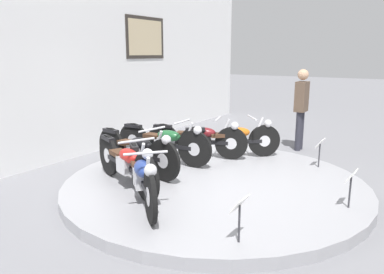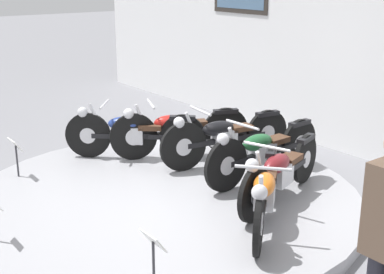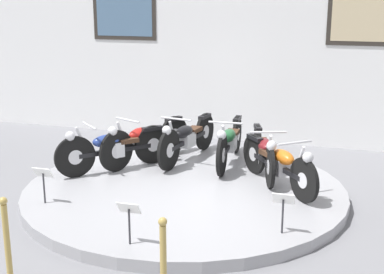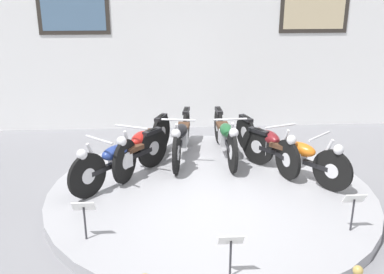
{
  "view_description": "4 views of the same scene",
  "coord_description": "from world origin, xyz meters",
  "px_view_note": "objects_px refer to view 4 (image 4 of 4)",
  "views": [
    {
      "loc": [
        -4.93,
        -2.76,
        2.12
      ],
      "look_at": [
        -0.15,
        0.32,
        0.84
      ],
      "focal_mm": 35.0,
      "sensor_mm": 36.0,
      "label": 1
    },
    {
      "loc": [
        4.94,
        -3.34,
        2.7
      ],
      "look_at": [
        0.27,
        0.21,
        0.89
      ],
      "focal_mm": 50.0,
      "sensor_mm": 36.0,
      "label": 2
    },
    {
      "loc": [
        2.32,
        -7.08,
        2.86
      ],
      "look_at": [
        0.12,
        -0.02,
        0.92
      ],
      "focal_mm": 50.0,
      "sensor_mm": 36.0,
      "label": 3
    },
    {
      "loc": [
        -0.63,
        -5.87,
        3.1
      ],
      "look_at": [
        -0.26,
        0.15,
        0.92
      ],
      "focal_mm": 42.0,
      "sensor_mm": 36.0,
      "label": 4
    }
  ],
  "objects_px": {
    "motorcycle_orange": "(295,154)",
    "info_placard_front_right": "(354,204)",
    "motorcycle_blue": "(120,158)",
    "motorcycle_maroon": "(266,142)",
    "info_placard_front_centre": "(231,246)",
    "motorcycle_black": "(182,135)",
    "motorcycle_red": "(143,143)",
    "info_placard_front_left": "(84,211)",
    "motorcycle_green": "(225,135)"
  },
  "relations": [
    {
      "from": "motorcycle_orange",
      "to": "info_placard_front_right",
      "type": "height_order",
      "value": "motorcycle_orange"
    },
    {
      "from": "motorcycle_blue",
      "to": "motorcycle_maroon",
      "type": "bearing_deg",
      "value": 13.55
    },
    {
      "from": "motorcycle_blue",
      "to": "info_placard_front_right",
      "type": "height_order",
      "value": "motorcycle_blue"
    },
    {
      "from": "motorcycle_maroon",
      "to": "info_placard_front_centre",
      "type": "distance_m",
      "value": 3.09
    },
    {
      "from": "motorcycle_black",
      "to": "info_placard_front_centre",
      "type": "relative_size",
      "value": 3.91
    },
    {
      "from": "motorcycle_maroon",
      "to": "motorcycle_orange",
      "type": "bearing_deg",
      "value": -60.27
    },
    {
      "from": "motorcycle_red",
      "to": "info_placard_front_right",
      "type": "bearing_deg",
      "value": -39.25
    },
    {
      "from": "motorcycle_orange",
      "to": "info_placard_front_left",
      "type": "distance_m",
      "value": 3.32
    },
    {
      "from": "motorcycle_orange",
      "to": "info_placard_front_left",
      "type": "xyz_separation_m",
      "value": [
        -2.93,
        -1.56,
        -0.01
      ]
    },
    {
      "from": "motorcycle_red",
      "to": "info_placard_front_left",
      "type": "xyz_separation_m",
      "value": [
        -0.6,
        -2.13,
        -0.03
      ]
    },
    {
      "from": "motorcycle_orange",
      "to": "motorcycle_red",
      "type": "bearing_deg",
      "value": 166.33
    },
    {
      "from": "motorcycle_orange",
      "to": "info_placard_front_centre",
      "type": "distance_m",
      "value": 2.71
    },
    {
      "from": "motorcycle_orange",
      "to": "info_placard_front_centre",
      "type": "xyz_separation_m",
      "value": [
        -1.32,
        -2.37,
        -0.01
      ]
    },
    {
      "from": "info_placard_front_left",
      "to": "motorcycle_black",
      "type": "bearing_deg",
      "value": 63.55
    },
    {
      "from": "motorcycle_black",
      "to": "info_placard_front_left",
      "type": "height_order",
      "value": "motorcycle_black"
    },
    {
      "from": "motorcycle_red",
      "to": "motorcycle_maroon",
      "type": "distance_m",
      "value": 2.01
    },
    {
      "from": "motorcycle_green",
      "to": "info_placard_front_centre",
      "type": "bearing_deg",
      "value": -96.48
    },
    {
      "from": "motorcycle_orange",
      "to": "info_placard_front_centre",
      "type": "relative_size",
      "value": 3.0
    },
    {
      "from": "motorcycle_orange",
      "to": "info_placard_front_right",
      "type": "bearing_deg",
      "value": -79.91
    },
    {
      "from": "motorcycle_green",
      "to": "info_placard_front_centre",
      "type": "relative_size",
      "value": 3.93
    },
    {
      "from": "motorcycle_red",
      "to": "motorcycle_black",
      "type": "xyz_separation_m",
      "value": [
        0.63,
        0.34,
        0.0
      ]
    },
    {
      "from": "motorcycle_red",
      "to": "motorcycle_black",
      "type": "height_order",
      "value": "same"
    },
    {
      "from": "motorcycle_green",
      "to": "motorcycle_orange",
      "type": "xyz_separation_m",
      "value": [
        0.95,
        -0.9,
        -0.02
      ]
    },
    {
      "from": "motorcycle_blue",
      "to": "motorcycle_green",
      "type": "height_order",
      "value": "motorcycle_green"
    },
    {
      "from": "motorcycle_black",
      "to": "motorcycle_maroon",
      "type": "xyz_separation_m",
      "value": [
        1.38,
        -0.34,
        -0.02
      ]
    },
    {
      "from": "motorcycle_green",
      "to": "motorcycle_black",
      "type": "bearing_deg",
      "value": 179.92
    },
    {
      "from": "motorcycle_black",
      "to": "motorcycle_green",
      "type": "relative_size",
      "value": 1.0
    },
    {
      "from": "motorcycle_maroon",
      "to": "info_placard_front_left",
      "type": "relative_size",
      "value": 3.68
    },
    {
      "from": "info_placard_front_centre",
      "to": "info_placard_front_right",
      "type": "xyz_separation_m",
      "value": [
        1.6,
        0.8,
        0.0
      ]
    },
    {
      "from": "motorcycle_red",
      "to": "motorcycle_green",
      "type": "height_order",
      "value": "motorcycle_red"
    },
    {
      "from": "motorcycle_green",
      "to": "info_placard_front_left",
      "type": "relative_size",
      "value": 3.93
    },
    {
      "from": "motorcycle_red",
      "to": "info_placard_front_left",
      "type": "height_order",
      "value": "motorcycle_red"
    },
    {
      "from": "motorcycle_orange",
      "to": "info_placard_front_right",
      "type": "distance_m",
      "value": 1.59
    },
    {
      "from": "motorcycle_blue",
      "to": "info_placard_front_left",
      "type": "xyz_separation_m",
      "value": [
        -0.28,
        -1.57,
        -0.02
      ]
    },
    {
      "from": "motorcycle_orange",
      "to": "motorcycle_green",
      "type": "bearing_deg",
      "value": 136.59
    },
    {
      "from": "motorcycle_black",
      "to": "motorcycle_maroon",
      "type": "height_order",
      "value": "motorcycle_black"
    },
    {
      "from": "motorcycle_green",
      "to": "info_placard_front_right",
      "type": "relative_size",
      "value": 3.93
    },
    {
      "from": "motorcycle_black",
      "to": "info_placard_front_left",
      "type": "relative_size",
      "value": 3.91
    },
    {
      "from": "motorcycle_maroon",
      "to": "info_placard_front_left",
      "type": "bearing_deg",
      "value": -140.78
    },
    {
      "from": "motorcycle_red",
      "to": "motorcycle_orange",
      "type": "xyz_separation_m",
      "value": [
        2.33,
        -0.57,
        -0.02
      ]
    },
    {
      "from": "motorcycle_maroon",
      "to": "motorcycle_blue",
      "type": "bearing_deg",
      "value": -166.45
    },
    {
      "from": "motorcycle_maroon",
      "to": "motorcycle_orange",
      "type": "xyz_separation_m",
      "value": [
        0.32,
        -0.56,
        0.0
      ]
    },
    {
      "from": "info_placard_front_left",
      "to": "info_placard_front_centre",
      "type": "xyz_separation_m",
      "value": [
        1.6,
        -0.8,
        0.0
      ]
    },
    {
      "from": "motorcycle_orange",
      "to": "info_placard_front_left",
      "type": "relative_size",
      "value": 3.0
    },
    {
      "from": "info_placard_front_centre",
      "to": "motorcycle_orange",
      "type": "bearing_deg",
      "value": 60.76
    },
    {
      "from": "motorcycle_maroon",
      "to": "motorcycle_orange",
      "type": "relative_size",
      "value": 1.23
    },
    {
      "from": "motorcycle_orange",
      "to": "info_placard_front_left",
      "type": "height_order",
      "value": "motorcycle_orange"
    },
    {
      "from": "motorcycle_blue",
      "to": "info_placard_front_left",
      "type": "height_order",
      "value": "motorcycle_blue"
    },
    {
      "from": "motorcycle_red",
      "to": "motorcycle_black",
      "type": "bearing_deg",
      "value": 28.08
    },
    {
      "from": "info_placard_front_centre",
      "to": "motorcycle_blue",
      "type": "bearing_deg",
      "value": 119.2
    }
  ]
}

